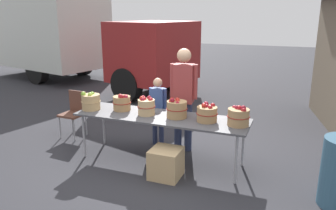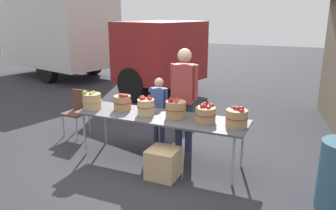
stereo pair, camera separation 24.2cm
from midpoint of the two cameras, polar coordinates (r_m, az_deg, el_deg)
name	(u,v)px [view 2 (the right image)]	position (r m, az deg, el deg)	size (l,w,h in m)	color
ground_plane	(160,161)	(5.43, -0.01, -9.48)	(40.00, 40.00, 0.00)	#2D2D33
market_table	(160,118)	(5.16, -0.01, -2.29)	(2.70, 0.76, 0.75)	#4C4C51
apple_basket_green_0	(92,100)	(5.64, -11.66, 0.76)	(0.31, 0.31, 0.31)	tan
apple_basket_red_0	(122,102)	(5.49, -6.53, 0.51)	(0.30, 0.30, 0.28)	#A87F51
apple_basket_red_1	(146,106)	(5.20, -2.47, -0.16)	(0.28, 0.28, 0.30)	tan
apple_basket_red_2	(176,109)	(5.05, 2.67, -0.66)	(0.33, 0.33, 0.31)	#A87F51
apple_basket_red_3	(205,114)	(4.90, 7.81, -1.49)	(0.32, 0.32, 0.27)	#A87F51
apple_basket_red_4	(237,117)	(4.78, 13.08, -2.05)	(0.32, 0.32, 0.30)	#A87F51
vendor_adult	(184,92)	(5.51, 4.02, 2.19)	(0.46, 0.26, 1.74)	#262D4C
child_customer	(159,106)	(5.84, -0.34, -0.17)	(0.32, 0.18, 1.21)	#262D4C
box_truck	(78,37)	(11.88, -14.58, 11.23)	(7.99, 3.96, 2.75)	silver
folding_chair	(78,109)	(6.58, -14.09, -0.65)	(0.43, 0.43, 0.86)	brown
produce_crate	(163,163)	(4.85, 0.65, -9.88)	(0.43, 0.43, 0.43)	tan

